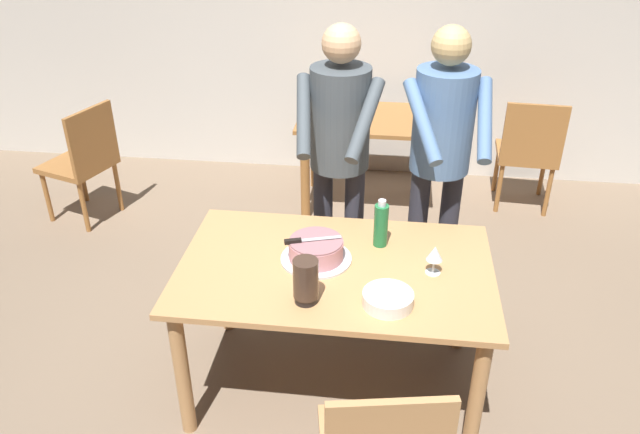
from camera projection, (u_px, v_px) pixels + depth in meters
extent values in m
plane|color=#7A6651|center=(334.00, 383.00, 3.31)|extent=(14.00, 14.00, 0.00)
cube|color=beige|center=(371.00, 13.00, 4.97)|extent=(10.00, 0.12, 2.70)
cube|color=tan|center=(335.00, 269.00, 2.95)|extent=(1.48, 0.92, 0.03)
cylinder|color=tan|center=(182.00, 373.00, 2.87)|extent=(0.07, 0.07, 0.72)
cylinder|color=tan|center=(476.00, 400.00, 2.73)|extent=(0.07, 0.07, 0.72)
cylinder|color=tan|center=(225.00, 277.00, 3.54)|extent=(0.07, 0.07, 0.72)
cylinder|color=tan|center=(463.00, 294.00, 3.40)|extent=(0.07, 0.07, 0.72)
cylinder|color=silver|center=(316.00, 259.00, 2.98)|extent=(0.34, 0.34, 0.01)
cylinder|color=#D18C93|center=(316.00, 250.00, 2.96)|extent=(0.26, 0.26, 0.09)
cylinder|color=#926267|center=(316.00, 241.00, 2.94)|extent=(0.25, 0.25, 0.01)
cube|color=silver|center=(320.00, 239.00, 2.93)|extent=(0.20, 0.08, 0.00)
cube|color=black|center=(293.00, 241.00, 2.91)|extent=(0.08, 0.05, 0.02)
cylinder|color=white|center=(388.00, 304.00, 2.68)|extent=(0.22, 0.22, 0.01)
cylinder|color=white|center=(388.00, 302.00, 2.68)|extent=(0.22, 0.22, 0.01)
cylinder|color=white|center=(388.00, 300.00, 2.67)|extent=(0.22, 0.22, 0.01)
cylinder|color=white|center=(388.00, 298.00, 2.67)|extent=(0.22, 0.22, 0.01)
cylinder|color=white|center=(388.00, 296.00, 2.66)|extent=(0.22, 0.22, 0.01)
cylinder|color=white|center=(388.00, 294.00, 2.66)|extent=(0.22, 0.22, 0.01)
cylinder|color=silver|center=(433.00, 273.00, 2.89)|extent=(0.07, 0.07, 0.00)
cylinder|color=silver|center=(433.00, 266.00, 2.87)|extent=(0.01, 0.01, 0.07)
cone|color=silver|center=(435.00, 254.00, 2.83)|extent=(0.08, 0.08, 0.07)
cylinder|color=#1E6B38|center=(381.00, 225.00, 3.05)|extent=(0.07, 0.07, 0.22)
cylinder|color=silver|center=(382.00, 203.00, 2.99)|extent=(0.04, 0.04, 0.03)
cylinder|color=black|center=(306.00, 298.00, 2.70)|extent=(0.10, 0.10, 0.03)
cylinder|color=#3F2D23|center=(306.00, 278.00, 2.65)|extent=(0.11, 0.11, 0.18)
cylinder|color=#2D2D38|center=(353.00, 241.00, 3.65)|extent=(0.11, 0.11, 0.95)
cylinder|color=#2D2D38|center=(323.00, 238.00, 3.68)|extent=(0.11, 0.11, 0.95)
cylinder|color=#3F474C|center=(340.00, 119.00, 3.30)|extent=(0.32, 0.32, 0.55)
sphere|color=tan|center=(341.00, 43.00, 3.10)|extent=(0.20, 0.20, 0.20)
cylinder|color=#3F474C|center=(365.00, 120.00, 3.08)|extent=(0.18, 0.42, 0.34)
cylinder|color=#3F474C|center=(304.00, 116.00, 3.13)|extent=(0.13, 0.42, 0.34)
cylinder|color=#2D2D38|center=(446.00, 242.00, 3.64)|extent=(0.11, 0.11, 0.95)
cylinder|color=#2D2D38|center=(416.00, 243.00, 3.63)|extent=(0.11, 0.11, 0.95)
cylinder|color=#4C6B93|center=(443.00, 121.00, 3.26)|extent=(0.32, 0.32, 0.55)
sphere|color=tan|center=(451.00, 45.00, 3.07)|extent=(0.20, 0.20, 0.20)
cylinder|color=#4C6B93|center=(485.00, 120.00, 3.08)|extent=(0.08, 0.42, 0.34)
cylinder|color=#4C6B93|center=(423.00, 122.00, 3.06)|extent=(0.23, 0.41, 0.34)
cube|color=#9E6633|center=(366.00, 119.00, 4.68)|extent=(1.00, 0.70, 0.03)
cylinder|color=#9E6633|center=(305.00, 176.00, 4.67)|extent=(0.07, 0.07, 0.71)
cylinder|color=#9E6633|center=(420.00, 182.00, 4.58)|extent=(0.07, 0.07, 0.71)
cylinder|color=#9E6633|center=(315.00, 147.00, 5.15)|extent=(0.07, 0.07, 0.71)
cylinder|color=#9E6633|center=(419.00, 152.00, 5.06)|extent=(0.07, 0.07, 0.71)
cube|color=#9E6633|center=(526.00, 154.00, 4.84)|extent=(0.47, 0.47, 0.04)
cylinder|color=#9E6633|center=(497.00, 168.00, 5.14)|extent=(0.04, 0.04, 0.41)
cylinder|color=#9E6633|center=(543.00, 172.00, 5.08)|extent=(0.04, 0.04, 0.41)
cylinder|color=#9E6633|center=(499.00, 188.00, 4.83)|extent=(0.04, 0.04, 0.41)
cylinder|color=#9E6633|center=(548.00, 192.00, 4.77)|extent=(0.04, 0.04, 0.41)
cube|color=#9E6633|center=(534.00, 134.00, 4.55)|extent=(0.44, 0.06, 0.45)
cube|color=#9E6633|center=(77.00, 165.00, 4.67)|extent=(0.56, 0.56, 0.04)
cylinder|color=#9E6633|center=(47.00, 197.00, 4.70)|extent=(0.04, 0.04, 0.41)
cylinder|color=#9E6633|center=(82.00, 178.00, 4.99)|extent=(0.04, 0.04, 0.41)
cylinder|color=#9E6633|center=(84.00, 207.00, 4.57)|extent=(0.04, 0.04, 0.41)
cylinder|color=#9E6633|center=(118.00, 187.00, 4.85)|extent=(0.04, 0.04, 0.41)
cube|color=#9E6633|center=(92.00, 139.00, 4.47)|extent=(0.17, 0.43, 0.45)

